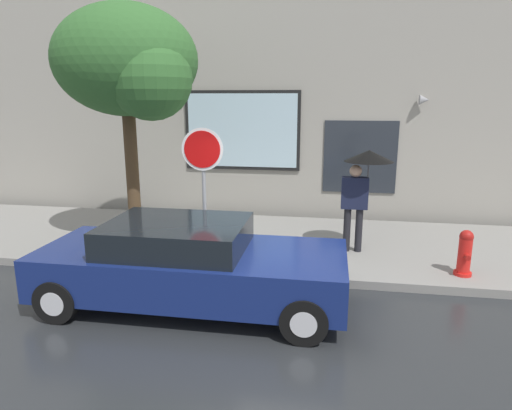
{
  "coord_description": "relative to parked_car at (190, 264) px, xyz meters",
  "views": [
    {
      "loc": [
        0.98,
        -6.24,
        3.15
      ],
      "look_at": [
        -0.38,
        1.8,
        1.2
      ],
      "focal_mm": 31.59,
      "sensor_mm": 36.0,
      "label": 1
    }
  ],
  "objects": [
    {
      "name": "stop_sign",
      "position": [
        -0.19,
        1.5,
        1.24
      ],
      "size": [
        0.76,
        0.1,
        2.49
      ],
      "color": "gray",
      "rests_on": "sidewalk"
    },
    {
      "name": "ground_plane",
      "position": [
        1.1,
        0.03,
        -0.67
      ],
      "size": [
        60.0,
        60.0,
        0.0
      ],
      "primitive_type": "plane",
      "color": "#282B2D"
    },
    {
      "name": "pedestrian_with_umbrella",
      "position": [
        2.69,
        2.57,
        1.06
      ],
      "size": [
        0.96,
        0.94,
        2.03
      ],
      "color": "black",
      "rests_on": "sidewalk"
    },
    {
      "name": "sidewalk",
      "position": [
        1.1,
        3.03,
        -0.6
      ],
      "size": [
        20.0,
        4.0,
        0.15
      ],
      "primitive_type": "cube",
      "color": "gray",
      "rests_on": "ground"
    },
    {
      "name": "parked_car",
      "position": [
        0.0,
        0.0,
        0.0
      ],
      "size": [
        4.62,
        1.92,
        1.33
      ],
      "color": "navy",
      "rests_on": "ground"
    },
    {
      "name": "fire_hydrant",
      "position": [
        4.4,
        1.6,
        -0.12
      ],
      "size": [
        0.3,
        0.44,
        0.81
      ],
      "color": "red",
      "rests_on": "sidewalk"
    },
    {
      "name": "street_tree",
      "position": [
        -1.78,
        2.23,
        3.08
      ],
      "size": [
        2.83,
        2.4,
        4.76
      ],
      "color": "#4C3823",
      "rests_on": "sidewalk"
    },
    {
      "name": "building_facade",
      "position": [
        1.09,
        5.52,
        2.81
      ],
      "size": [
        20.0,
        0.67,
        7.0
      ],
      "color": "#9E998E",
      "rests_on": "ground"
    }
  ]
}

